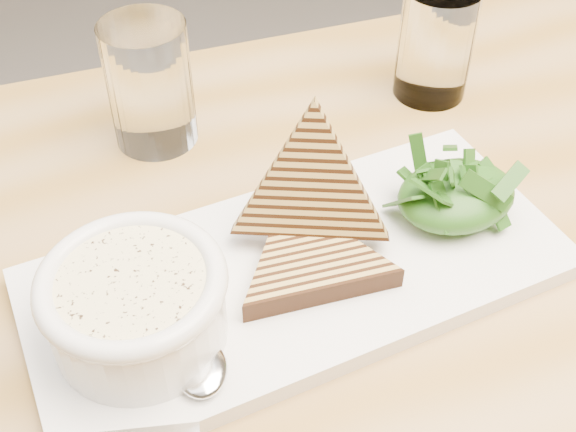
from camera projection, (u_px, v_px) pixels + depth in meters
name	position (u px, v px, depth m)	size (l,w,h in m)	color
table_top	(396.00, 335.00, 0.54)	(1.24, 0.83, 0.04)	#A57E4A
table_leg_br	(552.00, 189.00, 1.20)	(0.06, 0.06, 0.68)	#A57E4A
platter	(299.00, 272.00, 0.55)	(0.41, 0.18, 0.02)	white
soup_bowl	(138.00, 312.00, 0.48)	(0.12, 0.12, 0.05)	white
soup	(131.00, 284.00, 0.46)	(0.10, 0.10, 0.01)	beige
bowl_rim	(131.00, 282.00, 0.46)	(0.13, 0.13, 0.01)	white
sandwich_flat	(310.00, 262.00, 0.53)	(0.14, 0.14, 0.02)	tan
sandwich_lean	(311.00, 190.00, 0.54)	(0.14, 0.14, 0.08)	tan
salad_base	(456.00, 195.00, 0.57)	(0.10, 0.08, 0.04)	#184011
arugula_pile	(458.00, 188.00, 0.57)	(0.11, 0.10, 0.05)	#2A5E17
spoon_bowl	(202.00, 369.00, 0.47)	(0.03, 0.05, 0.01)	silver
glass_near	(150.00, 84.00, 0.64)	(0.08, 0.08, 0.12)	white
glass_far	(436.00, 43.00, 0.70)	(0.07, 0.07, 0.11)	white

